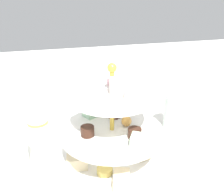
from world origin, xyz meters
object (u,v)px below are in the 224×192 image
Objects in this scene: butter_knife_right at (94,112)px; water_glass_tall_right at (176,115)px; tiered_serving_stand at (112,139)px; teacup_with_saucer at (38,129)px; water_glass_short_left at (14,152)px.

water_glass_tall_right is at bearing 129.64° from butter_knife_right.
tiered_serving_stand is at bearing 80.08° from butter_knife_right.
teacup_with_saucer is (-0.18, -0.17, -0.05)m from tiered_serving_stand.
teacup_with_saucer is (-0.12, 0.06, -0.01)m from water_glass_short_left.
water_glass_tall_right reaches higher than teacup_with_saucer.
tiered_serving_stand reaches higher than butter_knife_right.
teacup_with_saucer is at bearing -135.79° from tiered_serving_stand.
water_glass_tall_right is at bearing 95.35° from water_glass_short_left.
water_glass_short_left is 0.44× the size of butter_knife_right.
butter_knife_right is (-0.23, 0.24, -0.04)m from water_glass_short_left.
water_glass_short_left is at bearing 35.36° from butter_knife_right.
water_glass_tall_right reaches higher than water_glass_short_left.
water_glass_short_left is at bearing -25.19° from teacup_with_saucer.
water_glass_short_left is 0.13m from teacup_with_saucer.
water_glass_tall_right is at bearing 115.55° from tiered_serving_stand.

